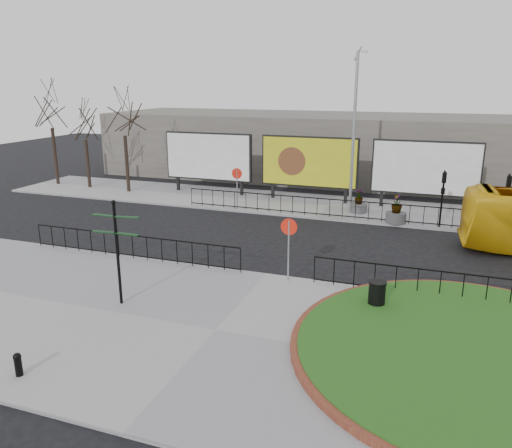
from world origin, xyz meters
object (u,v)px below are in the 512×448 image
at_px(lamp_post, 354,131).
at_px(fingerpost_sign, 117,242).
at_px(planter_b, 358,204).
at_px(litter_bin, 377,295).
at_px(billboard_mid, 309,162).
at_px(planter_c, 396,213).
at_px(bollard, 18,363).

relative_size(lamp_post, fingerpost_sign, 2.51).
bearing_deg(planter_b, fingerpost_sign, -110.97).
distance_m(lamp_post, litter_bin, 13.85).
relative_size(billboard_mid, litter_bin, 6.20).
relative_size(lamp_post, planter_b, 6.65).
xyz_separation_m(litter_bin, planter_c, (-0.25, 11.26, 0.05)).
distance_m(fingerpost_sign, planter_c, 16.04).
relative_size(fingerpost_sign, bollard, 5.65).
bearing_deg(bollard, planter_c, 66.30).
height_order(billboard_mid, fingerpost_sign, billboard_mid).
distance_m(lamp_post, planter_b, 4.27).
xyz_separation_m(planter_b, planter_c, (2.25, -1.60, 0.08)).
bearing_deg(litter_bin, billboard_mid, 112.03).
bearing_deg(planter_c, bollard, -113.70).
relative_size(lamp_post, planter_c, 5.81).
height_order(billboard_mid, planter_b, billboard_mid).
height_order(litter_bin, planter_b, planter_b).
bearing_deg(litter_bin, lamp_post, 103.10).
distance_m(billboard_mid, litter_bin, 16.12).
bearing_deg(lamp_post, planter_b, -0.00).
distance_m(litter_bin, planter_b, 13.10).
height_order(lamp_post, litter_bin, lamp_post).
distance_m(fingerpost_sign, litter_bin, 8.90).
bearing_deg(billboard_mid, litter_bin, -67.97).
relative_size(billboard_mid, bollard, 9.53).
bearing_deg(fingerpost_sign, litter_bin, 16.54).
distance_m(bollard, litter_bin, 10.97).
distance_m(billboard_mid, lamp_post, 4.23).
relative_size(planter_b, planter_c, 0.87).
distance_m(bollard, planter_b, 20.83).
distance_m(lamp_post, bollard, 21.15).
bearing_deg(lamp_post, bollard, -104.93).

